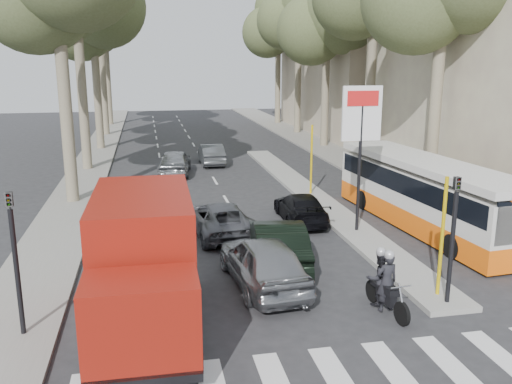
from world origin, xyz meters
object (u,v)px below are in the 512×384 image
(silver_hatchback, at_px, (263,261))
(red_truck, at_px, (144,262))
(dark_hatchback, at_px, (278,243))
(city_bus, at_px, (425,192))
(motorcycle, at_px, (383,281))

(silver_hatchback, bearing_deg, red_truck, 24.35)
(red_truck, bearing_deg, dark_hatchback, 40.66)
(silver_hatchback, distance_m, city_bus, 8.70)
(red_truck, bearing_deg, city_bus, 31.21)
(red_truck, xyz_separation_m, city_bus, (10.87, 6.33, -0.29))
(motorcycle, bearing_deg, silver_hatchback, 135.59)
(dark_hatchback, bearing_deg, motorcycle, 124.99)
(dark_hatchback, xyz_separation_m, city_bus, (6.67, 2.85, 0.69))
(city_bus, height_order, motorcycle, city_bus)
(silver_hatchback, xyz_separation_m, dark_hatchback, (0.81, 1.54, -0.01))
(city_bus, xyz_separation_m, motorcycle, (-4.69, -6.53, -0.65))
(silver_hatchback, relative_size, red_truck, 0.72)
(silver_hatchback, height_order, motorcycle, motorcycle)
(silver_hatchback, height_order, dark_hatchback, silver_hatchback)
(silver_hatchback, bearing_deg, dark_hatchback, -123.35)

